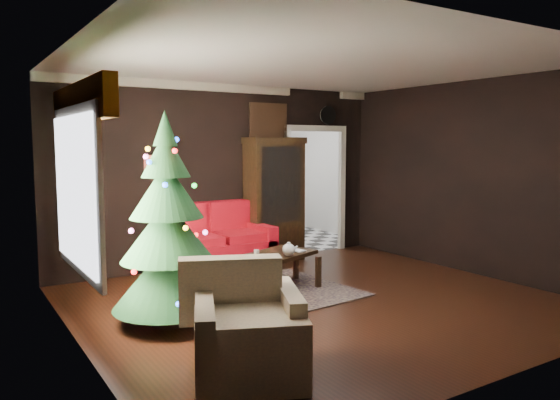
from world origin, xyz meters
TOP-DOWN VIEW (x-y plane):
  - floor at (0.00, 0.00)m, footprint 5.50×5.50m
  - ceiling at (0.00, 0.00)m, footprint 5.50×5.50m
  - wall_back at (0.00, 2.50)m, footprint 5.50×0.00m
  - wall_front at (0.00, -2.50)m, footprint 5.50×0.00m
  - wall_left at (-2.75, 0.00)m, footprint 0.00×5.50m
  - wall_right at (2.75, 0.00)m, footprint 0.00×5.50m
  - doorway at (1.70, 2.50)m, footprint 1.10×0.10m
  - left_window at (-2.71, 0.20)m, footprint 0.05×1.60m
  - valance at (-2.63, 0.20)m, footprint 0.12×2.10m
  - kitchen_floor at (1.70, 4.00)m, footprint 3.00×3.00m
  - kitchen_window at (1.70, 5.45)m, footprint 0.70×0.06m
  - rug at (-0.53, 0.62)m, footprint 2.57×1.98m
  - loveseat at (-0.40, 2.05)m, footprint 1.70×0.90m
  - curio_cabinet at (0.75, 2.27)m, footprint 0.90×0.45m
  - floor_lamp at (-1.33, 1.96)m, footprint 0.37×0.37m
  - christmas_tree at (-1.82, 0.21)m, footprint 1.51×1.51m
  - armchair at (-1.73, -1.38)m, footprint 1.20×1.20m
  - coffee_table at (-0.11, 0.79)m, footprint 1.17×0.93m
  - teapot at (-0.10, 0.54)m, footprint 0.19×0.19m
  - cup_a at (-0.38, 0.86)m, footprint 0.08×0.08m
  - cup_b at (-0.45, 0.56)m, footprint 0.09×0.09m
  - book at (0.12, 0.74)m, footprint 0.14×0.04m
  - wall_clock at (1.95, 2.45)m, footprint 0.32×0.32m
  - painting at (0.75, 2.46)m, footprint 0.62×0.05m
  - kitchen_counter at (1.70, 5.20)m, footprint 1.80×0.60m
  - kitchen_table at (1.40, 3.70)m, footprint 0.70×0.70m

SIDE VIEW (x-z plane):
  - floor at x=0.00m, z-range 0.00..0.00m
  - kitchen_floor at x=1.70m, z-range 0.00..0.00m
  - rug at x=-0.53m, z-range 0.00..0.01m
  - coffee_table at x=-0.11m, z-range 0.01..0.47m
  - kitchen_table at x=1.40m, z-range 0.00..0.75m
  - kitchen_counter at x=1.70m, z-range 0.00..0.90m
  - armchair at x=-1.73m, z-range -0.01..0.93m
  - loveseat at x=-0.40m, z-range 0.00..1.00m
  - cup_a at x=-0.38m, z-range 0.47..0.53m
  - cup_b at x=-0.45m, z-range 0.47..0.53m
  - teapot at x=-0.10m, z-range 0.47..0.65m
  - book at x=0.12m, z-range 0.47..0.67m
  - floor_lamp at x=-1.33m, z-range -0.07..1.73m
  - curio_cabinet at x=0.75m, z-range 0.00..1.90m
  - doorway at x=1.70m, z-range 0.00..2.10m
  - christmas_tree at x=-1.82m, z-range -0.05..2.15m
  - wall_back at x=0.00m, z-range -1.35..4.15m
  - wall_front at x=0.00m, z-range -1.35..4.15m
  - wall_left at x=-2.75m, z-range -1.35..4.15m
  - wall_right at x=2.75m, z-range -1.35..4.15m
  - left_window at x=-2.71m, z-range 0.75..2.15m
  - kitchen_window at x=1.70m, z-range 1.35..2.05m
  - painting at x=0.75m, z-range 1.99..2.51m
  - valance at x=-2.63m, z-range 2.10..2.44m
  - wall_clock at x=1.95m, z-range 2.35..2.41m
  - ceiling at x=0.00m, z-range 2.80..2.80m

